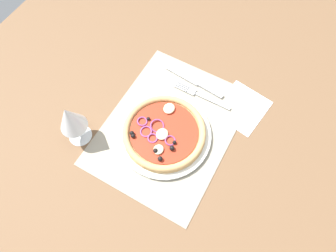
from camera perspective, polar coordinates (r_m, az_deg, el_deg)
name	(u,v)px	position (r cm, az deg, el deg)	size (l,w,h in cm)	color
ground_plane	(170,129)	(86.32, 0.30, -0.58)	(190.00, 140.00, 2.40)	brown
placemat	(170,127)	(85.05, 0.30, -0.17)	(44.60, 34.00, 0.40)	gray
plate	(163,134)	(83.38, -0.98, -1.48)	(26.09, 26.09, 1.01)	silver
pizza	(163,131)	(81.93, -1.03, -1.02)	(22.96, 22.96, 2.68)	tan
fork	(199,95)	(90.27, 5.97, 5.94)	(2.21, 18.00, 0.44)	silver
knife	(194,81)	(92.88, 4.89, 8.60)	(3.62, 20.07, 0.62)	silver
wine_glass	(70,119)	(78.96, -18.11, 1.23)	(7.20, 7.20, 14.90)	silver
napkin	(242,107)	(90.71, 13.90, 3.46)	(14.29, 12.86, 0.36)	white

